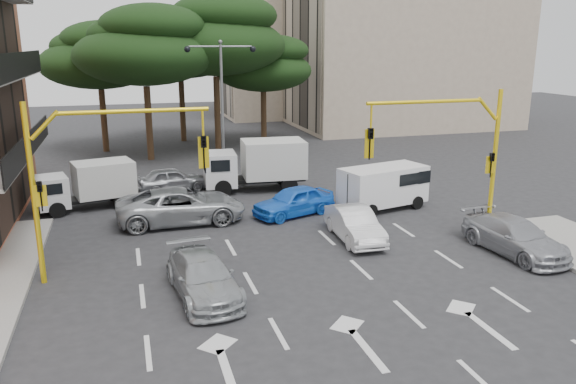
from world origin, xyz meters
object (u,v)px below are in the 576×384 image
object	(u,v)px
signal_mast_left	(90,166)
car_silver_cross_b	(172,179)
box_truck_a	(87,186)
box_truck_b	(256,166)
street_lamp_center	(222,84)
car_silver_cross_a	(181,206)
car_white_hatch	(355,224)
car_silver_wagon	(203,276)
car_silver_parked	(515,236)
van_white	(383,188)
signal_mast_right	(457,145)
car_blue_compact	(294,201)

from	to	relation	value
signal_mast_left	car_silver_cross_b	size ratio (longest dim) A/B	1.60
box_truck_a	box_truck_b	bearing A→B (deg)	-96.09
street_lamp_center	car_silver_cross_a	bearing A→B (deg)	-111.60
signal_mast_left	car_white_hatch	world-z (taller)	signal_mast_left
car_silver_wagon	car_silver_parked	xyz separation A→B (m)	(11.83, 0.35, 0.03)
street_lamp_center	car_silver_cross_b	size ratio (longest dim) A/B	2.07
van_white	box_truck_b	world-z (taller)	box_truck_b
car_silver_wagon	car_silver_cross_a	distance (m)	7.73
car_silver_parked	box_truck_a	bearing A→B (deg)	139.76
signal_mast_left	signal_mast_right	bearing A→B (deg)	0.00
car_silver_wagon	van_white	size ratio (longest dim) A/B	1.05
signal_mast_left	box_truck_a	xyz separation A→B (m)	(-0.75, 8.75, -2.77)
box_truck_a	car_silver_cross_a	bearing A→B (deg)	-144.36
signal_mast_left	car_silver_cross_a	distance (m)	6.95
car_silver_cross_a	box_truck_a	bearing A→B (deg)	48.94
car_blue_compact	car_silver_cross_b	size ratio (longest dim) A/B	1.06
signal_mast_right	car_silver_parked	xyz separation A→B (m)	(1.41, -2.13, -3.22)
signal_mast_right	car_silver_parked	world-z (taller)	signal_mast_right
street_lamp_center	car_silver_cross_b	distance (m)	6.57
car_silver_wagon	car_silver_cross_a	xyz separation A→B (m)	(0.15, 7.73, 0.14)
signal_mast_left	car_silver_cross_a	world-z (taller)	signal_mast_left
car_silver_cross_b	car_silver_parked	distance (m)	17.51
car_blue_compact	car_silver_cross_b	xyz separation A→B (m)	(-4.98, 6.12, -0.04)
car_white_hatch	car_blue_compact	size ratio (longest dim) A/B	1.00
van_white	car_white_hatch	bearing A→B (deg)	-52.83
signal_mast_left	car_blue_compact	world-z (taller)	signal_mast_left
car_silver_cross_a	car_silver_cross_b	size ratio (longest dim) A/B	1.50
signal_mast_right	box_truck_b	size ratio (longest dim) A/B	1.09
box_truck_b	signal_mast_right	bearing A→B (deg)	-145.13
car_silver_cross_b	box_truck_b	size ratio (longest dim) A/B	0.68
car_white_hatch	car_blue_compact	bearing A→B (deg)	112.14
signal_mast_left	car_blue_compact	distance (m)	10.26
car_silver_cross_b	van_white	size ratio (longest dim) A/B	0.90
car_blue_compact	car_silver_wagon	xyz separation A→B (m)	(-5.24, -7.38, -0.04)
signal_mast_left	car_white_hatch	bearing A→B (deg)	5.78
street_lamp_center	car_silver_wagon	distance (m)	17.55
signal_mast_left	car_silver_parked	size ratio (longest dim) A/B	1.30
street_lamp_center	car_silver_parked	bearing A→B (deg)	-63.03
car_silver_cross_b	car_silver_wagon	bearing A→B (deg)	171.45
signal_mast_right	box_truck_a	distance (m)	17.05
street_lamp_center	car_silver_cross_a	size ratio (longest dim) A/B	1.38
signal_mast_right	car_silver_cross_b	distance (m)	15.33
car_silver_wagon	van_white	bearing A→B (deg)	30.73
signal_mast_left	car_silver_cross_a	bearing A→B (deg)	57.55
car_silver_wagon	box_truck_a	world-z (taller)	box_truck_a
street_lamp_center	box_truck_b	world-z (taller)	street_lamp_center
street_lamp_center	car_blue_compact	world-z (taller)	street_lamp_center
signal_mast_left	car_silver_cross_b	xyz separation A→B (m)	(3.45, 11.01, -3.25)
signal_mast_right	car_white_hatch	bearing A→B (deg)	165.39
car_silver_cross_b	box_truck_a	distance (m)	4.79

